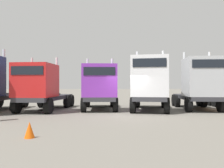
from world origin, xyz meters
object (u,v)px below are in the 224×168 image
at_px(semi_truck_purple, 100,87).
at_px(semi_truck_silver, 200,84).
at_px(semi_truck_red, 40,87).
at_px(traffic_cone_near, 30,130).
at_px(semi_truck_white, 150,83).

height_order(semi_truck_purple, semi_truck_silver, semi_truck_silver).
relative_size(semi_truck_red, traffic_cone_near, 11.61).
bearing_deg(semi_truck_white, semi_truck_silver, 109.31).
height_order(semi_truck_red, semi_truck_white, semi_truck_white).
height_order(semi_truck_red, semi_truck_silver, semi_truck_silver).
bearing_deg(semi_truck_red, semi_truck_purple, 105.77).
relative_size(semi_truck_red, semi_truck_silver, 1.07).
xyz_separation_m(semi_truck_red, semi_truck_white, (7.77, -0.43, 0.25)).
distance_m(semi_truck_red, semi_truck_white, 7.78).
height_order(semi_truck_white, semi_truck_silver, semi_truck_silver).
xyz_separation_m(semi_truck_red, traffic_cone_near, (1.73, -8.03, -1.46)).
height_order(semi_truck_purple, semi_truck_white, semi_truck_white).
bearing_deg(traffic_cone_near, semi_truck_white, 51.53).
relative_size(semi_truck_purple, semi_truck_silver, 0.96).
height_order(semi_truck_red, semi_truck_purple, semi_truck_purple).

